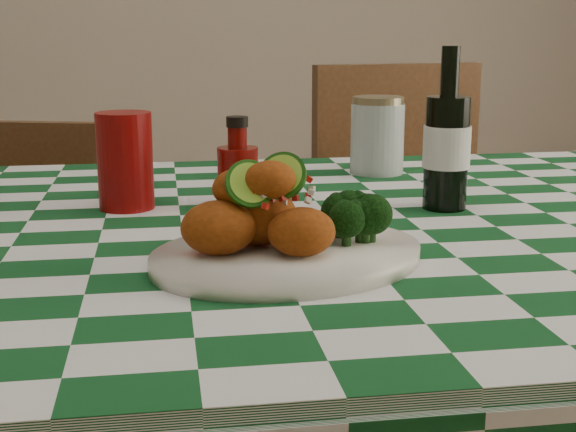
{
  "coord_description": "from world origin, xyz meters",
  "views": [
    {
      "loc": [
        -0.12,
        -1.03,
        1.05
      ],
      "look_at": [
        0.01,
        -0.19,
        0.84
      ],
      "focal_mm": 50.0,
      "sensor_mm": 36.0,
      "label": 1
    }
  ],
  "objects": [
    {
      "name": "red_tumbler",
      "position": [
        -0.18,
        0.12,
        0.86
      ],
      "size": [
        0.11,
        0.11,
        0.14
      ],
      "primitive_type": "cylinder",
      "rotation": [
        0.0,
        0.0,
        -0.43
      ],
      "color": "#770606",
      "rests_on": "dining_table"
    },
    {
      "name": "beer_bottle",
      "position": [
        0.28,
        0.05,
        0.9
      ],
      "size": [
        0.09,
        0.09,
        0.23
      ],
      "primitive_type": null,
      "rotation": [
        0.0,
        0.0,
        0.37
      ],
      "color": "black",
      "rests_on": "dining_table"
    },
    {
      "name": "mason_jar",
      "position": [
        0.25,
        0.34,
        0.85
      ],
      "size": [
        0.11,
        0.11,
        0.14
      ],
      "primitive_type": null,
      "rotation": [
        0.0,
        0.0,
        0.3
      ],
      "color": "#B2BCBA",
      "rests_on": "dining_table"
    },
    {
      "name": "wooden_chair_right",
      "position": [
        0.48,
        0.7,
        0.48
      ],
      "size": [
        0.49,
        0.51,
        0.95
      ],
      "primitive_type": null,
      "rotation": [
        0.0,
        0.0,
        0.14
      ],
      "color": "#472814",
      "rests_on": "ground"
    },
    {
      "name": "ketchup_bottle",
      "position": [
        -0.02,
        0.12,
        0.85
      ],
      "size": [
        0.07,
        0.07,
        0.13
      ],
      "primitive_type": null,
      "rotation": [
        0.0,
        0.0,
        -0.12
      ],
      "color": "#6C0805",
      "rests_on": "dining_table"
    },
    {
      "name": "broccoli_side",
      "position": [
        0.09,
        -0.18,
        0.83
      ],
      "size": [
        0.07,
        0.07,
        0.05
      ],
      "primitive_type": null,
      "color": "black",
      "rests_on": "plate"
    },
    {
      "name": "plate",
      "position": [
        0.01,
        -0.19,
        0.8
      ],
      "size": [
        0.37,
        0.33,
        0.02
      ],
      "primitive_type": null,
      "rotation": [
        0.0,
        0.0,
        0.33
      ],
      "color": "silver",
      "rests_on": "dining_table"
    },
    {
      "name": "wooden_chair_left",
      "position": [
        -0.4,
        0.7,
        0.41
      ],
      "size": [
        0.47,
        0.48,
        0.83
      ],
      "primitive_type": null,
      "rotation": [
        0.0,
        0.0,
        -0.28
      ],
      "color": "#472814",
      "rests_on": "ground"
    },
    {
      "name": "fried_chicken_pile",
      "position": [
        -0.01,
        -0.19,
        0.85
      ],
      "size": [
        0.15,
        0.11,
        0.1
      ],
      "primitive_type": null,
      "color": "#993E0E",
      "rests_on": "plate"
    }
  ]
}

